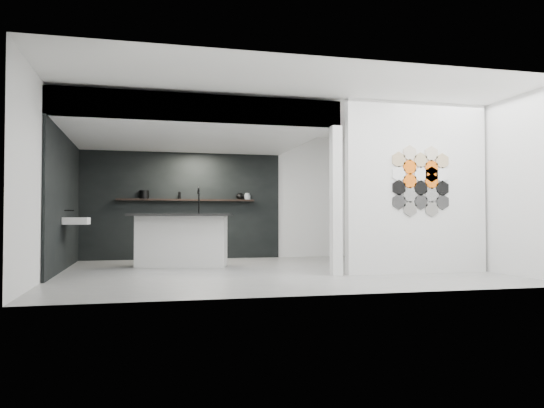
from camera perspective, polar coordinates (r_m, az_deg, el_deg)
The scene contains 17 objects.
floor at distance 9.14m, azimuth -0.16°, elevation -7.20°, with size 7.00×6.00×0.01m, color slate.
partition_panel at distance 8.99m, azimuth 15.31°, elevation 1.73°, with size 2.45×0.15×2.80m, color silver.
bay_clad_back at distance 11.85m, azimuth -9.68°, elevation -0.18°, with size 4.40×0.04×2.35m, color black.
bay_clad_left at distance 9.94m, azimuth -21.44°, elevation 0.17°, with size 0.04×4.00×2.35m, color black.
bulkhead at distance 10.02m, azimuth -8.85°, elevation 7.97°, with size 4.40×4.00×0.40m, color silver.
corner_column at distance 8.39m, azimuth 6.90°, elevation 0.38°, with size 0.16×0.16×2.35m, color silver.
fascia_beam at distance 8.14m, azimuth -7.68°, elevation 10.20°, with size 4.40×0.16×0.40m, color silver.
wall_basin at distance 9.71m, azimuth -20.27°, elevation -1.72°, with size 0.40×0.60×0.12m, color silver.
display_shelf at distance 11.76m, azimuth -9.16°, elevation 0.44°, with size 3.00×0.15×0.04m, color black.
kitchen_island at distance 10.01m, azimuth -9.66°, elevation -3.77°, with size 2.00×1.25×1.49m.
stockpot at distance 11.72m, azimuth -13.59°, elevation 0.99°, with size 0.21×0.21×0.17m, color black.
kettle at distance 11.91m, azimuth -3.45°, elevation 0.84°, with size 0.17×0.17×0.15m, color black.
glass_bowl at distance 11.94m, azimuth -2.68°, elevation 0.73°, with size 0.14×0.14×0.10m, color gray.
glass_vase at distance 11.94m, azimuth -2.68°, elevation 0.83°, with size 0.10×0.10×0.14m, color gray.
bottle_dark at distance 11.75m, azimuth -9.91°, elevation 0.92°, with size 0.06×0.06×0.15m, color black.
utensil_cup at distance 11.72m, azimuth -13.38°, elevation 0.80°, with size 0.08×0.08×0.10m, color black.
hex_tile_cluster at distance 8.94m, azimuth 15.76°, elevation 2.42°, with size 1.04×0.02×1.16m.
Camera 1 is at (-2.13, -8.85, 0.89)m, focal length 35.00 mm.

